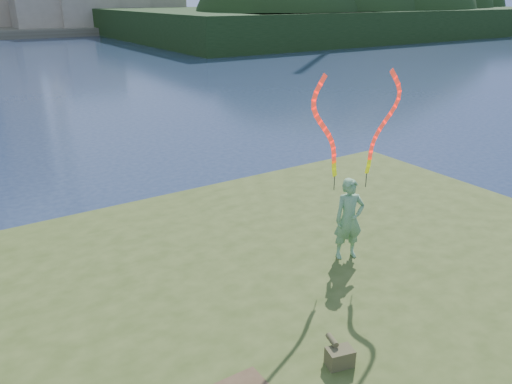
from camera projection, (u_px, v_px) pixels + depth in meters
ground at (231, 336)px, 9.19m from camera, size 320.00×320.00×0.00m
wooded_hill at (354, 31)px, 86.09m from camera, size 78.00×50.00×63.00m
woman_with_ribbons at (351, 193)px, 9.88m from camera, size 1.98×0.74×4.08m
canvas_bag at (339, 356)px, 7.27m from camera, size 0.44×0.49×0.37m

